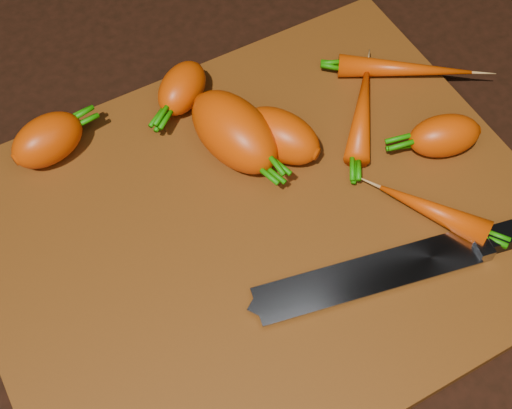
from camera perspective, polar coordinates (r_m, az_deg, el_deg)
ground at (r=0.65m, az=0.43°, el=-2.28°), size 2.00×2.00×0.01m
cutting_board at (r=0.65m, az=0.43°, el=-1.79°), size 0.50×0.40×0.01m
carrot_0 at (r=0.69m, az=-16.34°, el=4.98°), size 0.08×0.06×0.05m
carrot_1 at (r=0.66m, az=-1.76°, el=5.86°), size 0.08×0.11×0.06m
carrot_2 at (r=0.67m, az=1.96°, el=5.53°), size 0.08×0.09×0.05m
carrot_3 at (r=0.71m, az=-5.94°, el=9.25°), size 0.08×0.07×0.04m
carrot_4 at (r=0.69m, az=14.83°, el=5.35°), size 0.08×0.06×0.04m
carrot_5 at (r=0.71m, az=8.50°, el=7.38°), size 0.09×0.11×0.02m
carrot_6 at (r=0.75m, az=11.82°, el=10.57°), size 0.13×0.09×0.02m
carrot_7 at (r=0.65m, az=13.97°, el=-0.49°), size 0.08×0.10×0.03m
knife at (r=0.62m, az=10.60°, el=-5.13°), size 0.32×0.09×0.02m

